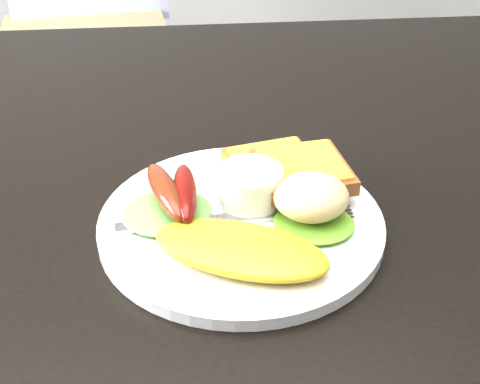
% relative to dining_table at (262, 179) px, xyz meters
% --- Properties ---
extents(dining_table, '(1.20, 0.80, 0.04)m').
position_rel_dining_table_xyz_m(dining_table, '(0.00, 0.00, 0.00)').
color(dining_table, black).
rests_on(dining_table, ground).
extents(dining_chair, '(0.48, 0.48, 0.05)m').
position_rel_dining_table_xyz_m(dining_chair, '(-0.32, 1.10, -0.28)').
color(dining_chair, tan).
rests_on(dining_chair, ground).
extents(person, '(0.52, 0.40, 1.28)m').
position_rel_dining_table_xyz_m(person, '(-0.06, 0.75, -0.09)').
color(person, navy).
rests_on(person, ground).
extents(plate, '(0.24, 0.24, 0.01)m').
position_rel_dining_table_xyz_m(plate, '(-0.03, -0.11, 0.03)').
color(plate, white).
rests_on(plate, dining_table).
extents(lettuce_left, '(0.09, 0.08, 0.01)m').
position_rel_dining_table_xyz_m(lettuce_left, '(-0.09, -0.10, 0.04)').
color(lettuce_left, '#53A03A').
rests_on(lettuce_left, plate).
extents(lettuce_right, '(0.08, 0.08, 0.01)m').
position_rel_dining_table_xyz_m(lettuce_right, '(0.03, -0.13, 0.04)').
color(lettuce_right, '#50831A').
rests_on(lettuce_right, plate).
extents(omelette, '(0.16, 0.12, 0.02)m').
position_rel_dining_table_xyz_m(omelette, '(-0.04, -0.16, 0.04)').
color(omelette, gold).
rests_on(omelette, plate).
extents(sausage_a, '(0.05, 0.09, 0.02)m').
position_rel_dining_table_xyz_m(sausage_a, '(-0.09, -0.09, 0.05)').
color(sausage_a, maroon).
rests_on(sausage_a, lettuce_left).
extents(sausage_b, '(0.02, 0.08, 0.02)m').
position_rel_dining_table_xyz_m(sausage_b, '(-0.08, -0.10, 0.05)').
color(sausage_b, '#590700').
rests_on(sausage_b, lettuce_left).
extents(ramekin, '(0.07, 0.07, 0.03)m').
position_rel_dining_table_xyz_m(ramekin, '(-0.02, -0.09, 0.05)').
color(ramekin, white).
rests_on(ramekin, plate).
extents(toast_a, '(0.09, 0.09, 0.01)m').
position_rel_dining_table_xyz_m(toast_a, '(0.00, -0.04, 0.04)').
color(toast_a, brown).
rests_on(toast_a, plate).
extents(toast_b, '(0.09, 0.09, 0.01)m').
position_rel_dining_table_xyz_m(toast_b, '(0.03, -0.07, 0.05)').
color(toast_b, brown).
rests_on(toast_b, toast_a).
extents(potato_salad, '(0.07, 0.07, 0.03)m').
position_rel_dining_table_xyz_m(potato_salad, '(0.03, -0.12, 0.06)').
color(potato_salad, beige).
rests_on(potato_salad, lettuce_right).
extents(fork, '(0.15, 0.02, 0.00)m').
position_rel_dining_table_xyz_m(fork, '(-0.06, -0.11, 0.03)').
color(fork, '#ADAFB7').
rests_on(fork, plate).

